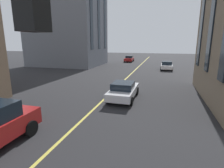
{
  "coord_description": "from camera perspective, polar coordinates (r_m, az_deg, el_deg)",
  "views": [
    {
      "loc": [
        2.46,
        -4.28,
        4.36
      ],
      "look_at": [
        14.45,
        -0.84,
        1.45
      ],
      "focal_mm": 28.5,
      "sensor_mm": 36.0,
      "label": 1
    }
  ],
  "objects": [
    {
      "name": "building_left_far",
      "position": [
        37.66,
        -14.39,
        23.58
      ],
      "size": [
        10.64,
        12.89,
        22.87
      ],
      "color": "slate",
      "rests_on": "ground_plane"
    },
    {
      "name": "car_red_oncoming",
      "position": [
        41.95,
        5.53,
        8.08
      ],
      "size": [
        3.9,
        1.89,
        1.4
      ],
      "color": "#B21E1E",
      "rests_on": "ground_plane"
    },
    {
      "name": "traffic_light_mast",
      "position": [
        2.17,
        30.23,
        -0.53
      ],
      "size": [
        0.36,
        4.59,
        5.5
      ],
      "color": "#595B60",
      "rests_on": "ground_plane"
    },
    {
      "name": "car_white_parked_a",
      "position": [
        14.04,
        3.69,
        -1.99
      ],
      "size": [
        4.4,
        1.95,
        1.37
      ],
      "color": "silver",
      "rests_on": "ground_plane"
    },
    {
      "name": "car_white_parked_b",
      "position": [
        30.56,
        17.12,
        5.68
      ],
      "size": [
        3.9,
        1.89,
        1.4
      ],
      "color": "silver",
      "rests_on": "ground_plane"
    },
    {
      "name": "lane_centre_line",
      "position": [
        18.57,
        2.21,
        -0.44
      ],
      "size": [
        80.0,
        0.16,
        0.01
      ],
      "color": "#D8C64C",
      "rests_on": "ground_plane"
    }
  ]
}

